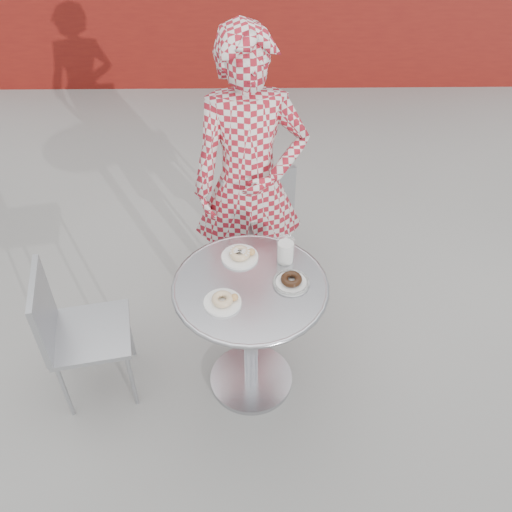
{
  "coord_description": "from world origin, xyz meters",
  "views": [
    {
      "loc": [
        0.02,
        -1.88,
        2.64
      ],
      "look_at": [
        0.04,
        0.12,
        0.82
      ],
      "focal_mm": 40.0,
      "sensor_mm": 36.0,
      "label": 1
    }
  ],
  "objects_px": {
    "plate_checker": "(291,281)",
    "milk_cup": "(286,251)",
    "bistro_table": "(251,311)",
    "seated_person": "(250,184)",
    "chair_left": "(95,354)",
    "plate_far": "(240,255)",
    "chair_far": "(248,240)",
    "plate_near": "(223,301)"
  },
  "relations": [
    {
      "from": "chair_left",
      "to": "milk_cup",
      "type": "height_order",
      "value": "milk_cup"
    },
    {
      "from": "bistro_table",
      "to": "seated_person",
      "type": "height_order",
      "value": "seated_person"
    },
    {
      "from": "chair_far",
      "to": "plate_checker",
      "type": "xyz_separation_m",
      "value": [
        0.2,
        -0.86,
        0.48
      ]
    },
    {
      "from": "seated_person",
      "to": "milk_cup",
      "type": "bearing_deg",
      "value": -76.22
    },
    {
      "from": "bistro_table",
      "to": "plate_far",
      "type": "bearing_deg",
      "value": 104.05
    },
    {
      "from": "chair_left",
      "to": "plate_checker",
      "type": "bearing_deg",
      "value": -100.12
    },
    {
      "from": "chair_far",
      "to": "milk_cup",
      "type": "bearing_deg",
      "value": 85.61
    },
    {
      "from": "chair_far",
      "to": "plate_far",
      "type": "xyz_separation_m",
      "value": [
        -0.04,
        -0.68,
        0.49
      ]
    },
    {
      "from": "seated_person",
      "to": "plate_far",
      "type": "height_order",
      "value": "seated_person"
    },
    {
      "from": "plate_checker",
      "to": "bistro_table",
      "type": "bearing_deg",
      "value": -177.74
    },
    {
      "from": "bistro_table",
      "to": "milk_cup",
      "type": "bearing_deg",
      "value": 44.08
    },
    {
      "from": "milk_cup",
      "to": "chair_left",
      "type": "bearing_deg",
      "value": -170.12
    },
    {
      "from": "chair_far",
      "to": "plate_far",
      "type": "distance_m",
      "value": 0.84
    },
    {
      "from": "plate_checker",
      "to": "milk_cup",
      "type": "distance_m",
      "value": 0.17
    },
    {
      "from": "chair_far",
      "to": "chair_left",
      "type": "height_order",
      "value": "chair_far"
    },
    {
      "from": "milk_cup",
      "to": "seated_person",
      "type": "bearing_deg",
      "value": 108.79
    },
    {
      "from": "chair_left",
      "to": "plate_far",
      "type": "distance_m",
      "value": 0.95
    },
    {
      "from": "plate_checker",
      "to": "chair_far",
      "type": "bearing_deg",
      "value": 103.31
    },
    {
      "from": "plate_near",
      "to": "milk_cup",
      "type": "bearing_deg",
      "value": 43.68
    },
    {
      "from": "plate_far",
      "to": "plate_checker",
      "type": "bearing_deg",
      "value": -37.38
    },
    {
      "from": "chair_far",
      "to": "chair_left",
      "type": "distance_m",
      "value": 1.19
    },
    {
      "from": "chair_far",
      "to": "seated_person",
      "type": "distance_m",
      "value": 0.61
    },
    {
      "from": "bistro_table",
      "to": "plate_near",
      "type": "relative_size",
      "value": 4.39
    },
    {
      "from": "seated_person",
      "to": "milk_cup",
      "type": "height_order",
      "value": "seated_person"
    },
    {
      "from": "plate_near",
      "to": "chair_left",
      "type": "bearing_deg",
      "value": 171.16
    },
    {
      "from": "bistro_table",
      "to": "chair_far",
      "type": "relative_size",
      "value": 0.83
    },
    {
      "from": "seated_person",
      "to": "plate_near",
      "type": "xyz_separation_m",
      "value": [
        -0.12,
        -0.78,
        -0.09
      ]
    },
    {
      "from": "seated_person",
      "to": "plate_far",
      "type": "distance_m",
      "value": 0.49
    },
    {
      "from": "plate_far",
      "to": "plate_checker",
      "type": "distance_m",
      "value": 0.3
    },
    {
      "from": "seated_person",
      "to": "plate_far",
      "type": "bearing_deg",
      "value": -100.73
    },
    {
      "from": "seated_person",
      "to": "milk_cup",
      "type": "distance_m",
      "value": 0.53
    },
    {
      "from": "plate_far",
      "to": "plate_near",
      "type": "xyz_separation_m",
      "value": [
        -0.08,
        -0.31,
        -0.0
      ]
    },
    {
      "from": "chair_far",
      "to": "plate_far",
      "type": "height_order",
      "value": "chair_far"
    },
    {
      "from": "chair_left",
      "to": "plate_checker",
      "type": "relative_size",
      "value": 4.7
    },
    {
      "from": "bistro_table",
      "to": "plate_near",
      "type": "distance_m",
      "value": 0.26
    },
    {
      "from": "chair_far",
      "to": "plate_checker",
      "type": "bearing_deg",
      "value": 84.29
    },
    {
      "from": "chair_far",
      "to": "milk_cup",
      "type": "distance_m",
      "value": 0.9
    },
    {
      "from": "plate_far",
      "to": "milk_cup",
      "type": "height_order",
      "value": "milk_cup"
    },
    {
      "from": "plate_checker",
      "to": "milk_cup",
      "type": "relative_size",
      "value": 1.29
    },
    {
      "from": "bistro_table",
      "to": "chair_left",
      "type": "relative_size",
      "value": 0.92
    },
    {
      "from": "plate_checker",
      "to": "seated_person",
      "type": "bearing_deg",
      "value": 106.14
    },
    {
      "from": "plate_checker",
      "to": "chair_left",
      "type": "bearing_deg",
      "value": -179.18
    }
  ]
}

